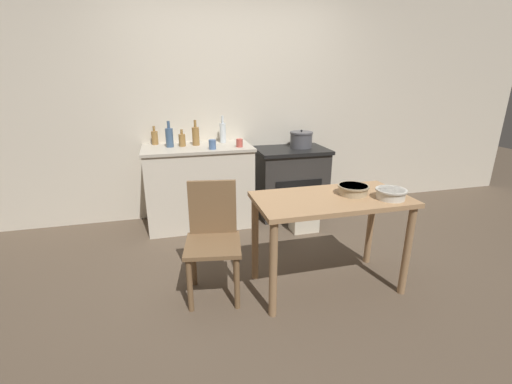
# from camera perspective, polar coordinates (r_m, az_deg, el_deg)

# --- Properties ---
(ground_plane) EXTENTS (14.00, 14.00, 0.00)m
(ground_plane) POSITION_cam_1_polar(r_m,az_deg,el_deg) (2.98, 2.49, -13.59)
(ground_plane) COLOR brown
(wall_back) EXTENTS (8.00, 0.07, 2.55)m
(wall_back) POSITION_cam_1_polar(r_m,az_deg,el_deg) (4.08, -3.98, 14.13)
(wall_back) COLOR beige
(wall_back) RESTS_ON ground_plane
(counter_cabinet) EXTENTS (1.15, 0.63, 0.89)m
(counter_cabinet) POSITION_cam_1_polar(r_m,az_deg,el_deg) (3.85, -9.41, 1.04)
(counter_cabinet) COLOR beige
(counter_cabinet) RESTS_ON ground_plane
(stove) EXTENTS (0.82, 0.59, 0.81)m
(stove) POSITION_cam_1_polar(r_m,az_deg,el_deg) (4.11, 5.74, 1.75)
(stove) COLOR #2D2B28
(stove) RESTS_ON ground_plane
(work_table) EXTENTS (1.14, 0.58, 0.75)m
(work_table) POSITION_cam_1_polar(r_m,az_deg,el_deg) (2.62, 12.33, -3.34)
(work_table) COLOR #A87F56
(work_table) RESTS_ON ground_plane
(chair) EXTENTS (0.46, 0.46, 0.86)m
(chair) POSITION_cam_1_polar(r_m,az_deg,el_deg) (2.59, -7.18, -7.35)
(chair) COLOR brown
(chair) RESTS_ON ground_plane
(flour_sack) EXTENTS (0.28, 0.20, 0.36)m
(flour_sack) POSITION_cam_1_polar(r_m,az_deg,el_deg) (3.73, 8.04, -3.83)
(flour_sack) COLOR beige
(flour_sack) RESTS_ON ground_plane
(stock_pot) EXTENTS (0.27, 0.27, 0.21)m
(stock_pot) POSITION_cam_1_polar(r_m,az_deg,el_deg) (4.08, 7.54, 8.67)
(stock_pot) COLOR #4C4C51
(stock_pot) RESTS_ON stove
(mixing_bowl_large) EXTENTS (0.22, 0.22, 0.07)m
(mixing_bowl_large) POSITION_cam_1_polar(r_m,az_deg,el_deg) (2.66, 21.57, -0.21)
(mixing_bowl_large) COLOR silver
(mixing_bowl_large) RESTS_ON work_table
(mixing_bowl_small) EXTENTS (0.23, 0.23, 0.07)m
(mixing_bowl_small) POSITION_cam_1_polar(r_m,az_deg,el_deg) (2.67, 15.89, 0.44)
(mixing_bowl_small) COLOR tan
(mixing_bowl_small) RESTS_ON work_table
(bottle_far_left) EXTENTS (0.08, 0.08, 0.27)m
(bottle_far_left) POSITION_cam_1_polar(r_m,az_deg,el_deg) (3.74, -14.24, 8.87)
(bottle_far_left) COLOR #3D5675
(bottle_far_left) RESTS_ON counter_cabinet
(bottle_left) EXTENTS (0.07, 0.07, 0.18)m
(bottle_left) POSITION_cam_1_polar(r_m,az_deg,el_deg) (3.76, -12.22, 8.50)
(bottle_left) COLOR olive
(bottle_left) RESTS_ON counter_cabinet
(bottle_mid_left) EXTENTS (0.08, 0.08, 0.27)m
(bottle_mid_left) POSITION_cam_1_polar(r_m,az_deg,el_deg) (3.78, -10.01, 9.24)
(bottle_mid_left) COLOR olive
(bottle_mid_left) RESTS_ON counter_cabinet
(bottle_center_left) EXTENTS (0.07, 0.07, 0.30)m
(bottle_center_left) POSITION_cam_1_polar(r_m,az_deg,el_deg) (3.90, -5.55, 9.87)
(bottle_center_left) COLOR silver
(bottle_center_left) RESTS_ON counter_cabinet
(bottle_center) EXTENTS (0.07, 0.07, 0.20)m
(bottle_center) POSITION_cam_1_polar(r_m,az_deg,el_deg) (3.93, -16.53, 8.72)
(bottle_center) COLOR olive
(bottle_center) RESTS_ON counter_cabinet
(cup_center_right) EXTENTS (0.07, 0.07, 0.09)m
(cup_center_right) POSITION_cam_1_polar(r_m,az_deg,el_deg) (3.65, -2.78, 8.17)
(cup_center_right) COLOR #B74C42
(cup_center_right) RESTS_ON counter_cabinet
(cup_mid_right) EXTENTS (0.07, 0.07, 0.10)m
(cup_mid_right) POSITION_cam_1_polar(r_m,az_deg,el_deg) (3.55, -7.27, 7.86)
(cup_mid_right) COLOR #4C6B99
(cup_mid_right) RESTS_ON counter_cabinet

